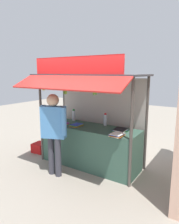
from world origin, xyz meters
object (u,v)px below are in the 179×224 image
(magazine_stack_mid_left, at_px, (76,125))
(magazine_stack_far_left, at_px, (117,135))
(banana_bunch_rightmost, at_px, (95,91))
(plastic_crate, at_px, (40,147))
(water_bottle_rear_center, at_px, (64,116))
(banana_bunch_inner_right, at_px, (44,88))
(banana_bunch_leftmost, at_px, (65,91))
(vendor_person, at_px, (54,127))
(water_bottle_front_left, at_px, (74,115))
(water_bottle_front_right, at_px, (105,120))
(magazine_stack_mid_right, at_px, (121,130))
(magazine_stack_far_right, at_px, (64,124))

(magazine_stack_mid_left, distance_m, magazine_stack_far_left, 1.17)
(magazine_stack_far_left, xyz_separation_m, banana_bunch_rightmost, (-0.42, -0.18, 0.87))
(magazine_stack_far_left, xyz_separation_m, plastic_crate, (-2.48, 0.23, -0.85))
(water_bottle_rear_center, distance_m, banana_bunch_inner_right, 1.04)
(magazine_stack_mid_left, distance_m, banana_bunch_leftmost, 0.92)
(magazine_stack_mid_left, bearing_deg, banana_bunch_inner_right, -150.90)
(banana_bunch_leftmost, xyz_separation_m, vendor_person, (-0.05, -0.33, -0.75))
(banana_bunch_inner_right, bearing_deg, plastic_crate, 148.13)
(water_bottle_front_left, xyz_separation_m, water_bottle_front_right, (0.94, 0.02, -0.00))
(water_bottle_front_left, xyz_separation_m, magazine_stack_mid_right, (1.47, -0.27, -0.11))
(magazine_stack_far_left, distance_m, magazine_stack_far_right, 1.51)
(magazine_stack_mid_right, distance_m, banana_bunch_inner_right, 2.01)
(magazine_stack_mid_right, bearing_deg, water_bottle_rear_center, 174.14)
(banana_bunch_leftmost, bearing_deg, vendor_person, -99.11)
(magazine_stack_far_right, distance_m, banana_bunch_rightmost, 1.43)
(magazine_stack_mid_right, xyz_separation_m, banana_bunch_inner_right, (-1.73, -0.51, 0.87))
(magazine_stack_far_right, relative_size, banana_bunch_rightmost, 0.93)
(water_bottle_rear_center, xyz_separation_m, banana_bunch_leftmost, (0.65, -0.69, 0.74))
(banana_bunch_rightmost, relative_size, vendor_person, 0.16)
(water_bottle_rear_center, distance_m, plastic_crate, 1.19)
(magazine_stack_far_right, distance_m, vendor_person, 0.72)
(magazine_stack_far_left, distance_m, vendor_person, 1.33)
(water_bottle_front_left, height_order, banana_bunch_inner_right, banana_bunch_inner_right)
(magazine_stack_far_left, xyz_separation_m, magazine_stack_far_right, (-1.51, 0.14, -0.01))
(water_bottle_front_left, bearing_deg, plastic_crate, -158.91)
(banana_bunch_inner_right, bearing_deg, magazine_stack_far_right, 46.47)
(water_bottle_front_right, relative_size, banana_bunch_leftmost, 0.99)
(water_bottle_rear_center, relative_size, magazine_stack_far_left, 0.83)
(water_bottle_rear_center, xyz_separation_m, banana_bunch_inner_right, (0.01, -0.69, 0.78))
(water_bottle_rear_center, height_order, magazine_stack_far_left, water_bottle_rear_center)
(banana_bunch_rightmost, bearing_deg, water_bottle_front_right, 103.29)
(magazine_stack_mid_right, distance_m, banana_bunch_leftmost, 1.46)
(water_bottle_rear_center, height_order, magazine_stack_far_right, water_bottle_rear_center)
(magazine_stack_far_left, bearing_deg, banana_bunch_rightmost, -156.40)
(water_bottle_rear_center, distance_m, banana_bunch_rightmost, 1.74)
(magazine_stack_far_right, distance_m, plastic_crate, 1.29)
(banana_bunch_leftmost, distance_m, vendor_person, 0.82)
(banana_bunch_inner_right, height_order, vendor_person, banana_bunch_inner_right)
(water_bottle_front_left, relative_size, banana_bunch_rightmost, 1.11)
(magazine_stack_mid_left, distance_m, banana_bunch_inner_right, 1.16)
(water_bottle_front_right, xyz_separation_m, magazine_stack_far_right, (-0.89, -0.48, -0.12))
(vendor_person, bearing_deg, magazine_stack_far_left, -179.37)
(water_bottle_rear_center, xyz_separation_m, plastic_crate, (-0.67, -0.27, -0.95))
(water_bottle_front_right, relative_size, banana_bunch_inner_right, 1.20)
(plastic_crate, bearing_deg, magazine_stack_far_left, -5.38)
(vendor_person, height_order, plastic_crate, vendor_person)
(water_bottle_front_right, bearing_deg, banana_bunch_rightmost, -76.71)
(magazine_stack_far_left, bearing_deg, plastic_crate, 174.62)
(magazine_stack_mid_left, distance_m, plastic_crate, 1.58)
(magazine_stack_mid_left, xyz_separation_m, banana_bunch_rightmost, (0.73, -0.37, 0.87))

